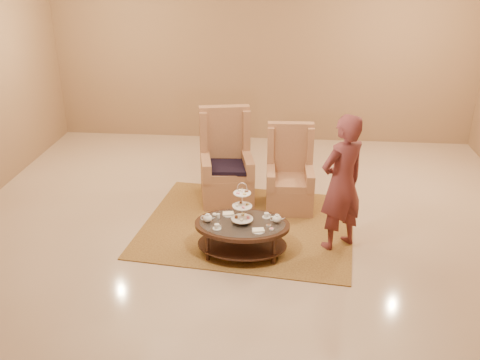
# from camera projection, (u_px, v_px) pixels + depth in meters

# --- Properties ---
(ground) EXTENTS (8.00, 8.00, 0.00)m
(ground) POSITION_uv_depth(u_px,v_px,m) (246.00, 240.00, 7.03)
(ground) COLOR beige
(ground) RESTS_ON ground
(ceiling) EXTENTS (8.00, 8.00, 0.02)m
(ceiling) POSITION_uv_depth(u_px,v_px,m) (246.00, 240.00, 7.03)
(ceiling) COLOR silver
(ceiling) RESTS_ON ground
(wall_back) EXTENTS (8.00, 0.04, 3.50)m
(wall_back) POSITION_uv_depth(u_px,v_px,m) (263.00, 49.00, 9.96)
(wall_back) COLOR #9C7755
(wall_back) RESTS_ON ground
(rug) EXTENTS (3.08, 2.67, 0.02)m
(rug) POSITION_uv_depth(u_px,v_px,m) (248.00, 225.00, 7.38)
(rug) COLOR olive
(rug) RESTS_ON ground
(tea_table) EXTENTS (1.18, 0.82, 0.98)m
(tea_table) POSITION_uv_depth(u_px,v_px,m) (242.00, 229.00, 6.58)
(tea_table) COLOR black
(tea_table) RESTS_ON ground
(armchair_left) EXTENTS (0.88, 0.90, 1.38)m
(armchair_left) POSITION_uv_depth(u_px,v_px,m) (226.00, 169.00, 8.01)
(armchair_left) COLOR #AC7651
(armchair_left) RESTS_ON ground
(armchair_right) EXTENTS (0.69, 0.71, 1.23)m
(armchair_right) POSITION_uv_depth(u_px,v_px,m) (289.00, 180.00, 7.77)
(armchair_right) COLOR #AC7651
(armchair_right) RESTS_ON ground
(person) EXTENTS (0.77, 0.72, 1.77)m
(person) POSITION_uv_depth(u_px,v_px,m) (342.00, 183.00, 6.53)
(person) COLOR brown
(person) RESTS_ON ground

